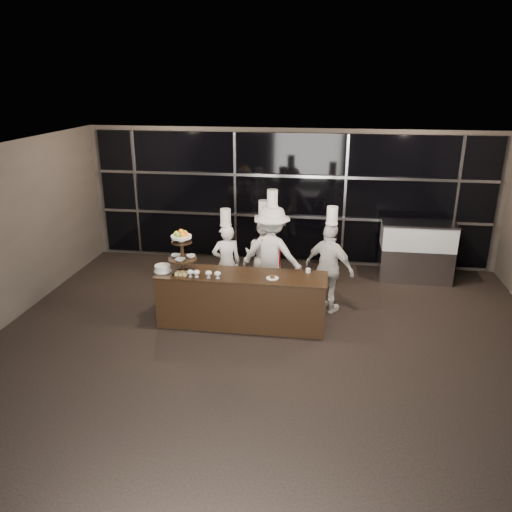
# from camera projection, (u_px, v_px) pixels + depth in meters

# --- Properties ---
(room) EXTENTS (10.00, 10.00, 10.00)m
(room) POSITION_uv_depth(u_px,v_px,m) (257.00, 287.00, 6.33)
(room) COLOR black
(room) RESTS_ON ground
(window_wall) EXTENTS (8.60, 0.10, 2.80)m
(window_wall) POSITION_uv_depth(u_px,v_px,m) (289.00, 198.00, 10.93)
(window_wall) COLOR black
(window_wall) RESTS_ON ground
(buffet_counter) EXTENTS (2.84, 0.74, 0.92)m
(buffet_counter) POSITION_uv_depth(u_px,v_px,m) (242.00, 299.00, 8.43)
(buffet_counter) COLOR black
(buffet_counter) RESTS_ON ground
(display_stand) EXTENTS (0.48, 0.48, 0.74)m
(display_stand) POSITION_uv_depth(u_px,v_px,m) (182.00, 248.00, 8.27)
(display_stand) COLOR black
(display_stand) RESTS_ON buffet_counter
(compotes) EXTENTS (0.57, 0.11, 0.12)m
(compotes) POSITION_uv_depth(u_px,v_px,m) (203.00, 273.00, 8.12)
(compotes) COLOR silver
(compotes) RESTS_ON buffet_counter
(layer_cake) EXTENTS (0.30, 0.30, 0.11)m
(layer_cake) POSITION_uv_depth(u_px,v_px,m) (163.00, 268.00, 8.39)
(layer_cake) COLOR white
(layer_cake) RESTS_ON buffet_counter
(pastry_squares) EXTENTS (0.20, 0.13, 0.05)m
(pastry_squares) POSITION_uv_depth(u_px,v_px,m) (181.00, 273.00, 8.25)
(pastry_squares) COLOR #EFC774
(pastry_squares) RESTS_ON buffet_counter
(small_plate) EXTENTS (0.20, 0.20, 0.05)m
(small_plate) POSITION_uv_depth(u_px,v_px,m) (272.00, 278.00, 8.10)
(small_plate) COLOR white
(small_plate) RESTS_ON buffet_counter
(chef_cup) EXTENTS (0.08, 0.08, 0.07)m
(chef_cup) POSITION_uv_depth(u_px,v_px,m) (308.00, 271.00, 8.35)
(chef_cup) COLOR white
(chef_cup) RESTS_ON buffet_counter
(display_case) EXTENTS (1.47, 0.64, 1.24)m
(display_case) POSITION_uv_depth(u_px,v_px,m) (417.00, 249.00, 10.24)
(display_case) COLOR #A5A5AA
(display_case) RESTS_ON ground
(chef_a) EXTENTS (0.63, 0.54, 1.78)m
(chef_a) POSITION_uv_depth(u_px,v_px,m) (227.00, 261.00, 9.27)
(chef_a) COLOR white
(chef_a) RESTS_ON ground
(chef_b) EXTENTS (0.89, 0.77, 1.88)m
(chef_b) POSITION_uv_depth(u_px,v_px,m) (263.00, 256.00, 9.49)
(chef_b) COLOR white
(chef_b) RESTS_ON ground
(chef_c) EXTENTS (1.31, 0.94, 2.14)m
(chef_c) POSITION_uv_depth(u_px,v_px,m) (272.00, 254.00, 9.20)
(chef_c) COLOR silver
(chef_c) RESTS_ON ground
(chef_d) EXTENTS (1.03, 0.84, 1.94)m
(chef_d) POSITION_uv_depth(u_px,v_px,m) (329.00, 267.00, 8.80)
(chef_d) COLOR silver
(chef_d) RESTS_ON ground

